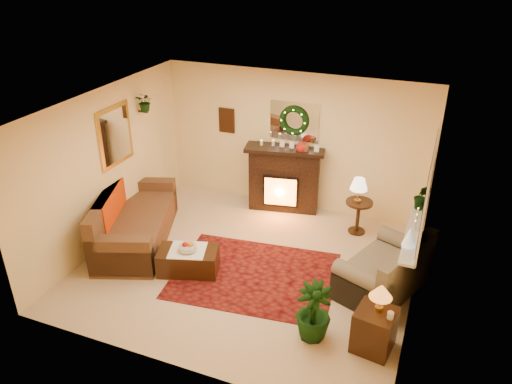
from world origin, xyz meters
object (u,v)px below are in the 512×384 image
at_px(sofa, 136,219).
at_px(side_table_round, 358,216).
at_px(loveseat, 384,264).
at_px(coffee_table, 188,260).
at_px(end_table_square, 374,331).
at_px(fireplace, 284,182).

bearing_deg(sofa, side_table_round, 5.72).
bearing_deg(side_table_round, sofa, -154.07).
height_order(sofa, loveseat, sofa).
bearing_deg(coffee_table, end_table_square, -28.61).
bearing_deg(sofa, coffee_table, -41.03).
bearing_deg(sofa, fireplace, 26.23).
distance_m(sofa, end_table_square, 4.32).
bearing_deg(coffee_table, side_table_round, 26.96).
height_order(side_table_round, coffee_table, side_table_round).
xyz_separation_m(sofa, side_table_round, (3.43, 1.67, -0.10)).
bearing_deg(end_table_square, side_table_round, 105.45).
distance_m(sofa, fireplace, 2.82).
bearing_deg(side_table_round, fireplace, 165.93).
distance_m(fireplace, end_table_square, 3.84).
relative_size(sofa, side_table_round, 3.69).
bearing_deg(loveseat, side_table_round, 135.89).
bearing_deg(coffee_table, sofa, 141.85).
xyz_separation_m(fireplace, coffee_table, (-0.70, -2.52, -0.34)).
bearing_deg(sofa, loveseat, -17.19).
xyz_separation_m(sofa, end_table_square, (4.19, -1.06, -0.16)).
height_order(end_table_square, coffee_table, end_table_square).
relative_size(side_table_round, end_table_square, 1.05).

